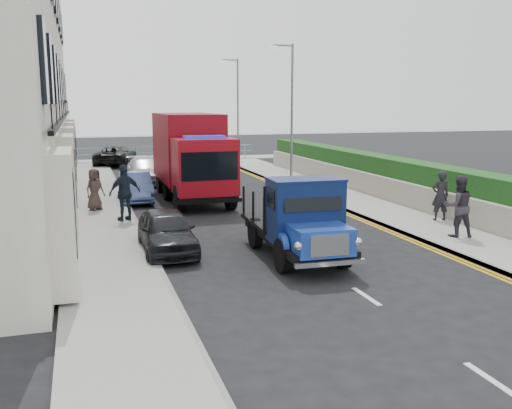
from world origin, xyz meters
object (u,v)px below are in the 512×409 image
at_px(lamp_mid, 290,107).
at_px(red_lorry, 191,154).
at_px(lamp_far, 236,106).
at_px(pedestrian_east_near, 440,196).
at_px(bedford_lorry, 303,224).
at_px(parked_car_front, 167,231).

height_order(lamp_mid, red_lorry, lamp_mid).
relative_size(lamp_far, pedestrian_east_near, 4.02).
relative_size(lamp_mid, red_lorry, 0.99).
distance_m(bedford_lorry, parked_car_front, 3.92).
distance_m(bedford_lorry, red_lorry, 10.82).
distance_m(red_lorry, pedestrian_east_near, 10.60).
relative_size(lamp_far, parked_car_front, 1.94).
bearing_deg(parked_car_front, lamp_mid, 55.12).
xyz_separation_m(lamp_mid, bedford_lorry, (-4.49, -13.02, -2.97)).
bearing_deg(parked_car_front, lamp_far, 70.16).
bearing_deg(bedford_lorry, lamp_mid, 72.70).
relative_size(bedford_lorry, parked_car_front, 1.33).
distance_m(lamp_far, red_lorry, 13.56).
relative_size(bedford_lorry, pedestrian_east_near, 2.75).
distance_m(lamp_mid, pedestrian_east_near, 10.51).
bearing_deg(pedestrian_east_near, lamp_far, -74.77).
bearing_deg(red_lorry, bedford_lorry, -85.04).
distance_m(bedford_lorry, pedestrian_east_near, 7.14).
relative_size(lamp_mid, parked_car_front, 1.94).
bearing_deg(red_lorry, parked_car_front, -105.24).
xyz_separation_m(lamp_mid, parked_car_front, (-7.78, -10.94, -3.38)).
relative_size(red_lorry, parked_car_front, 1.97).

